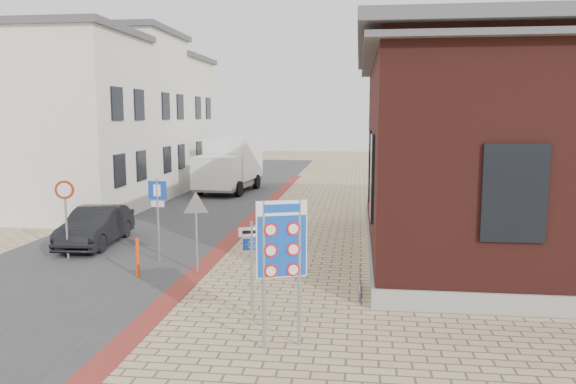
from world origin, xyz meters
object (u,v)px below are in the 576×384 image
at_px(sedan, 96,226).
at_px(bollard, 138,258).
at_px(border_sign, 282,242).
at_px(box_truck, 230,164).
at_px(parking_sign, 158,205).
at_px(essen_sign, 252,254).

height_order(sedan, bollard, sedan).
relative_size(sedan, border_sign, 1.40).
distance_m(box_truck, border_sign, 22.98).
bearing_deg(box_truck, sedan, -90.08).
bearing_deg(bollard, parking_sign, 90.00).
height_order(parking_sign, bollard, parking_sign).
relative_size(box_truck, parking_sign, 2.41).
height_order(box_truck, border_sign, box_truck).
distance_m(sedan, box_truck, 14.39).
relative_size(box_truck, essen_sign, 2.92).
bearing_deg(bollard, border_sign, -42.25).
relative_size(sedan, bollard, 3.62).
xyz_separation_m(border_sign, bollard, (-4.64, 4.21, -1.53)).
distance_m(sedan, bollard, 4.72).
relative_size(parking_sign, bollard, 2.32).
relative_size(border_sign, parking_sign, 1.11).
height_order(border_sign, essen_sign, border_sign).
distance_m(sedan, essen_sign, 9.14).
bearing_deg(bollard, box_truck, 94.79).
bearing_deg(essen_sign, border_sign, -81.12).
height_order(border_sign, bollard, border_sign).
height_order(sedan, box_truck, box_truck).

